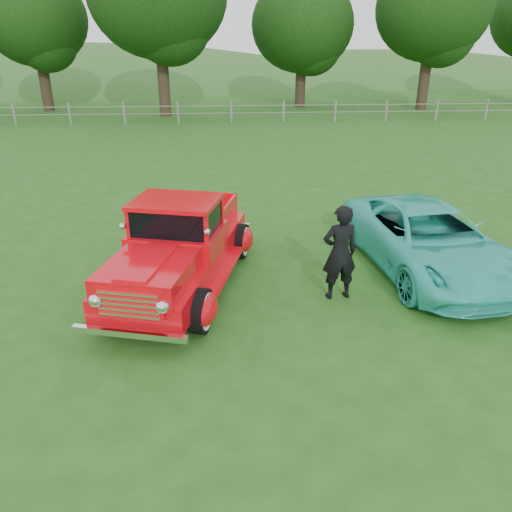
{
  "coord_description": "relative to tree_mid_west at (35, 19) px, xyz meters",
  "views": [
    {
      "loc": [
        -0.62,
        -7.25,
        4.45
      ],
      "look_at": [
        -0.03,
        1.2,
        0.74
      ],
      "focal_mm": 35.0,
      "sensor_mm": 36.0,
      "label": 1
    }
  ],
  "objects": [
    {
      "name": "distant_hills",
      "position": [
        7.92,
        31.46,
        -10.1
      ],
      "size": [
        116.0,
        60.0,
        18.0
      ],
      "color": "#346625",
      "rests_on": "ground"
    },
    {
      "name": "teal_sedan",
      "position": [
        15.53,
        -26.04,
        -4.88
      ],
      "size": [
        2.73,
        5.05,
        1.35
      ],
      "primitive_type": "imported",
      "rotation": [
        0.0,
        0.0,
        0.1
      ],
      "color": "#32C9B6",
      "rests_on": "ground"
    },
    {
      "name": "fence_line",
      "position": [
        12.0,
        -6.0,
        -4.95
      ],
      "size": [
        48.0,
        0.12,
        1.2
      ],
      "color": "slate",
      "rests_on": "ground"
    },
    {
      "name": "ground",
      "position": [
        12.0,
        -28.0,
        -5.55
      ],
      "size": [
        140.0,
        140.0,
        0.0
      ],
      "primitive_type": "plane",
      "color": "#215015",
      "rests_on": "ground"
    },
    {
      "name": "man",
      "position": [
        13.46,
        -27.11,
        -4.65
      ],
      "size": [
        0.71,
        0.51,
        1.79
      ],
      "primitive_type": "imported",
      "rotation": [
        0.0,
        0.0,
        3.28
      ],
      "color": "black",
      "rests_on": "ground"
    },
    {
      "name": "red_pickup",
      "position": [
        10.54,
        -26.47,
        -4.75
      ],
      "size": [
        3.11,
        5.26,
        1.78
      ],
      "rotation": [
        0.0,
        0.0,
        -0.25
      ],
      "color": "black",
      "rests_on": "ground"
    },
    {
      "name": "tree_mid_east",
      "position": [
        25.0,
        -1.0,
        0.62
      ],
      "size": [
        7.2,
        7.2,
        9.44
      ],
      "color": "#2F2417",
      "rests_on": "ground"
    },
    {
      "name": "tree_mid_west",
      "position": [
        0.0,
        0.0,
        0.0
      ],
      "size": [
        6.4,
        6.4,
        8.46
      ],
      "color": "#2F2417",
      "rests_on": "ground"
    },
    {
      "name": "tree_near_east",
      "position": [
        17.0,
        1.0,
        -0.3
      ],
      "size": [
        6.8,
        6.8,
        8.33
      ],
      "color": "#2F2417",
      "rests_on": "ground"
    }
  ]
}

